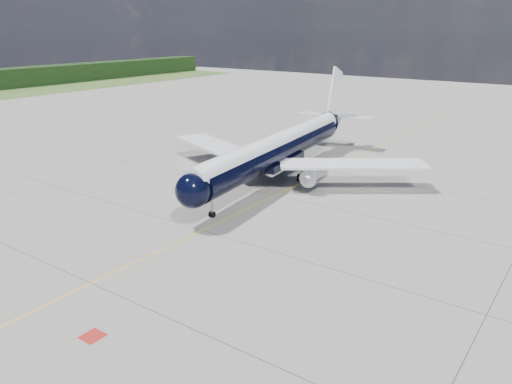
% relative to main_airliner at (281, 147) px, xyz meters
% --- Properties ---
extents(ground, '(320.00, 320.00, 0.00)m').
position_rel_main_airliner_xyz_m(ground, '(4.10, -2.59, -4.67)').
color(ground, gray).
rests_on(ground, ground).
extents(taxiway_centerline, '(0.16, 160.00, 0.01)m').
position_rel_main_airliner_xyz_m(taxiway_centerline, '(4.10, -7.59, -4.67)').
color(taxiway_centerline, yellow).
rests_on(taxiway_centerline, ground).
extents(red_marking, '(1.60, 1.60, 0.01)m').
position_rel_main_airliner_xyz_m(red_marking, '(10.90, -42.59, -4.67)').
color(red_marking, maroon).
rests_on(red_marking, ground).
extents(main_airliner, '(42.48, 52.06, 15.05)m').
position_rel_main_airliner_xyz_m(main_airliner, '(0.00, 0.00, 0.00)').
color(main_airliner, black).
rests_on(main_airliner, ground).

